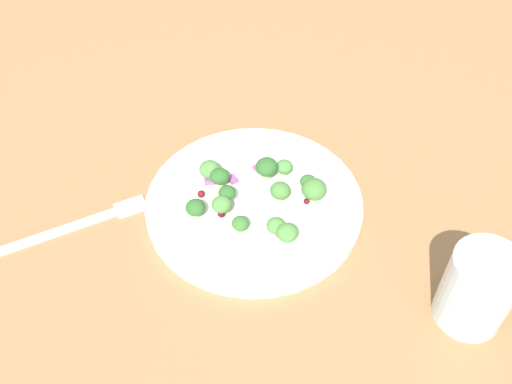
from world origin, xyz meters
The scene contains 26 objects.
ground_plane centered at (0.00, 0.00, -1.00)cm, with size 180.00×180.00×2.00cm, color olive.
plate centered at (0.24, 0.86, 0.86)cm, with size 25.48×25.48×1.70cm.
dressing_pool centered at (0.24, 0.86, 1.30)cm, with size 14.78×14.78×0.20cm, color white.
broccoli_floret_0 centered at (6.41, 3.25, 3.52)cm, with size 2.93×2.93×2.96cm.
broccoli_floret_1 centered at (2.81, 1.90, 3.02)cm, with size 2.36×2.36×2.39cm.
broccoli_floret_2 centered at (0.40, 4.47, 3.34)cm, with size 2.66×2.66×2.70cm.
broccoli_floret_3 centered at (-4.55, 1.09, 3.00)cm, with size 2.31×2.31×2.34cm.
broccoli_floret_4 centered at (-4.92, -4.23, 2.80)cm, with size 2.25×2.25×2.28cm.
broccoli_floret_5 centered at (-2.53, -1.02, 3.16)cm, with size 1.99×1.99×2.01cm.
broccoli_floret_6 centered at (4.26, -2.76, 2.63)cm, with size 2.09×2.09×2.11cm.
broccoli_floret_7 centered at (0.60, -4.10, 2.63)cm, with size 1.92×1.92×1.95cm.
broccoli_floret_8 centered at (-6.22, 1.75, 2.86)cm, with size 2.55×2.55×2.59cm.
broccoli_floret_9 centered at (1.67, 5.95, 2.73)cm, with size 2.05×2.05×2.07cm.
broccoli_floret_10 centered at (-2.28, -2.93, 3.25)cm, with size 2.25×2.25×2.28cm.
broccoli_floret_11 centered at (5.11, 4.98, 2.55)cm, with size 1.97×1.97×2.00cm.
broccoli_floret_12 centered at (5.99, -3.75, 3.40)cm, with size 2.37×2.37×2.40cm.
cranberry_0 centered at (-2.24, -3.16, 1.97)cm, with size 0.91×0.91×0.91cm, color #4C0A14.
cranberry_1 centered at (-5.85, -1.28, 1.74)cm, with size 0.89×0.89×0.89cm, color maroon.
cranberry_2 centered at (5.83, 2.71, 1.77)cm, with size 0.72×0.72×0.72cm, color maroon.
onion_bit_0 centered at (-6.00, 1.04, 1.68)cm, with size 1.05×1.17×0.47cm, color #A35B93.
onion_bit_1 centered at (4.61, -2.90, 1.81)cm, with size 0.87×1.30×0.40cm, color #934C84.
onion_bit_2 centered at (-1.51, 5.62, 1.57)cm, with size 1.29×1.20×0.45cm, color #934C84.
onion_bit_3 centered at (5.60, -2.32, 1.54)cm, with size 0.88×0.85×0.32cm, color #A35B93.
onion_bit_4 centered at (-3.60, 2.50, 1.52)cm, with size 0.98×1.31×0.55cm, color #934C84.
fork centered at (-17.31, -10.12, 0.25)cm, with size 13.23×15.49×0.50cm.
water_glass centered at (25.57, -3.33, 4.42)cm, with size 6.84×6.84×8.84cm, color silver.
Camera 1 is at (18.58, -39.64, 51.29)cm, focal length 40.14 mm.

